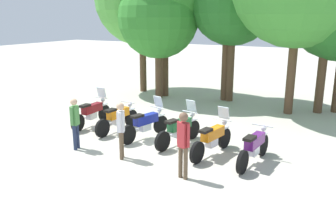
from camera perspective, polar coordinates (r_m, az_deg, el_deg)
ground_plane at (r=11.83m, az=-1.15°, el=-4.76°), size 80.00×80.00×0.00m
motorcycle_0 at (r=13.73m, az=-12.01°, el=-0.05°), size 0.62×2.19×1.37m
motorcycle_1 at (r=12.87m, az=-8.01°, el=-0.92°), size 0.62×2.19×0.99m
motorcycle_2 at (r=12.05m, az=-3.57°, el=-1.84°), size 0.78×2.15×1.37m
motorcycle_3 at (r=11.45m, az=1.81°, el=-2.73°), size 0.76×2.16×1.37m
motorcycle_4 at (r=10.67m, az=7.10°, el=-4.18°), size 0.71×2.18×1.37m
motorcycle_5 at (r=10.25m, az=13.56°, el=-5.39°), size 0.63×2.19×0.99m
person_0 at (r=11.29m, az=-14.62°, el=-1.26°), size 0.25×0.41×1.61m
person_1 at (r=10.27m, az=-7.52°, el=-2.27°), size 0.30×0.39×1.67m
person_2 at (r=8.91m, az=2.45°, el=-4.51°), size 0.41×0.28×1.74m
tree_1 at (r=17.72m, az=-1.54°, el=14.81°), size 3.93×3.93×5.93m
tree_3 at (r=17.56m, az=9.52°, el=16.40°), size 3.48×3.48×6.26m
tree_4 at (r=17.40m, az=10.38°, el=16.84°), size 3.99×3.99×6.65m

